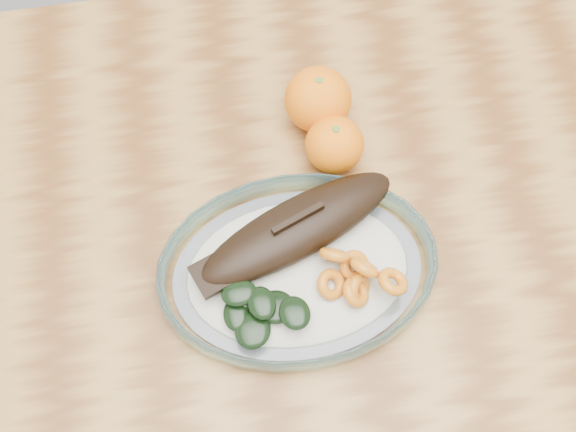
{
  "coord_description": "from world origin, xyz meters",
  "views": [
    {
      "loc": [
        -0.11,
        -0.28,
        1.47
      ],
      "look_at": [
        -0.06,
        0.04,
        0.77
      ],
      "focal_mm": 45.0,
      "sensor_mm": 36.0,
      "label": 1
    }
  ],
  "objects_px": {
    "plated_meal": "(298,267)",
    "orange_right": "(334,145)",
    "orange_left": "(318,99)",
    "dining_table": "(342,284)"
  },
  "relations": [
    {
      "from": "plated_meal",
      "to": "orange_right",
      "type": "height_order",
      "value": "plated_meal"
    },
    {
      "from": "plated_meal",
      "to": "orange_right",
      "type": "bearing_deg",
      "value": 64.01
    },
    {
      "from": "orange_left",
      "to": "orange_right",
      "type": "relative_size",
      "value": 1.17
    },
    {
      "from": "plated_meal",
      "to": "orange_right",
      "type": "xyz_separation_m",
      "value": [
        0.06,
        0.13,
        0.01
      ]
    },
    {
      "from": "orange_left",
      "to": "orange_right",
      "type": "xyz_separation_m",
      "value": [
        0.01,
        -0.06,
        -0.01
      ]
    },
    {
      "from": "orange_right",
      "to": "orange_left",
      "type": "bearing_deg",
      "value": 97.71
    },
    {
      "from": "plated_meal",
      "to": "orange_right",
      "type": "distance_m",
      "value": 0.15
    },
    {
      "from": "dining_table",
      "to": "orange_left",
      "type": "height_order",
      "value": "orange_left"
    },
    {
      "from": "orange_left",
      "to": "orange_right",
      "type": "distance_m",
      "value": 0.06
    },
    {
      "from": "orange_right",
      "to": "dining_table",
      "type": "bearing_deg",
      "value": -93.06
    }
  ]
}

